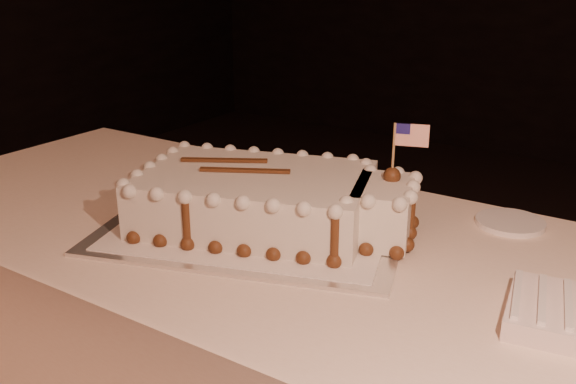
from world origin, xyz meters
The scene contains 4 objects.
cake_board centered at (-0.29, 0.60, 0.75)m, with size 0.61×0.46×0.01m, color silver.
doily centered at (-0.29, 0.60, 0.76)m, with size 0.55×0.41×0.00m, color white.
sheet_cake centered at (-0.26, 0.61, 0.81)m, with size 0.60×0.44×0.23m.
side_plate centered at (0.15, 0.91, 0.76)m, with size 0.14×0.14×0.01m, color white.
Camera 1 is at (0.44, -0.39, 1.28)m, focal length 40.00 mm.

